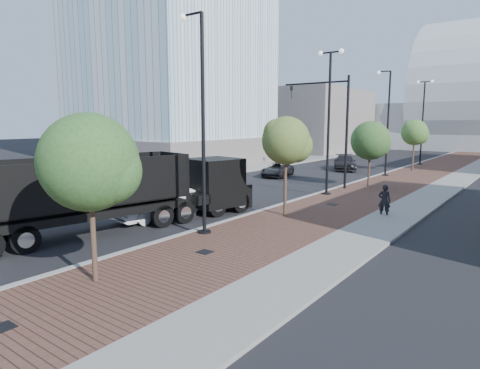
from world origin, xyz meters
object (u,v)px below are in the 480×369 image
Objects in this scene: dark_car_mid at (277,170)px; pedestrian at (384,201)px; dump_truck at (160,193)px; white_sedan at (159,203)px.

dark_car_mid is 16.34m from pedestrian.
dump_truck is 11.29m from pedestrian.
dump_truck reaches higher than dark_car_mid.
white_sedan is 17.74m from dark_car_mid.
pedestrian is (8.95, 7.08, 0.04)m from white_sedan.
white_sedan is (-0.56, 0.46, -0.61)m from dump_truck.
white_sedan is at bearing 152.08° from dump_truck.
dark_car_mid is at bearing -53.58° from pedestrian.
pedestrian is at bearing 53.55° from dump_truck.
dump_truck is at bearing 27.31° from pedestrian.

